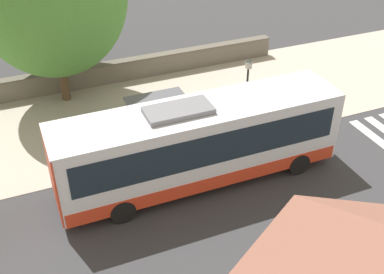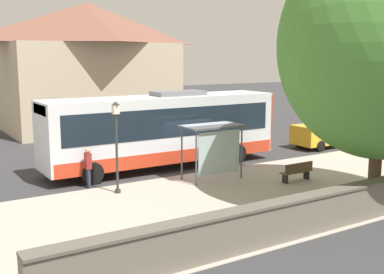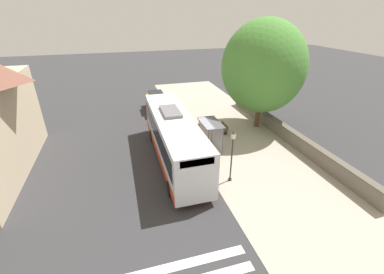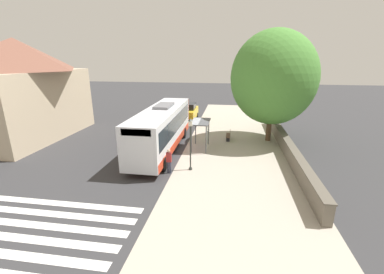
{
  "view_description": "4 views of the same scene",
  "coord_description": "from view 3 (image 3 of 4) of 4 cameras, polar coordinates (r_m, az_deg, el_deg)",
  "views": [
    {
      "loc": [
        16.82,
        -5.8,
        13.13
      ],
      "look_at": [
        1.91,
        0.38,
        2.33
      ],
      "focal_mm": 45.0,
      "sensor_mm": 36.0,
      "label": 1
    },
    {
      "loc": [
        -18.82,
        12.07,
        5.51
      ],
      "look_at": [
        -1.1,
        0.89,
        1.99
      ],
      "focal_mm": 45.0,
      "sensor_mm": 36.0,
      "label": 2
    },
    {
      "loc": [
        5.4,
        17.79,
        10.56
      ],
      "look_at": [
        0.65,
        1.38,
        2.11
      ],
      "focal_mm": 24.0,
      "sensor_mm": 36.0,
      "label": 3
    },
    {
      "loc": [
        -3.82,
        21.1,
        7.7
      ],
      "look_at": [
        -1.13,
        3.5,
        2.15
      ],
      "focal_mm": 24.0,
      "sensor_mm": 36.0,
      "label": 4
    }
  ],
  "objects": [
    {
      "name": "shade_tree",
      "position": [
        25.13,
        15.56,
        14.77
      ],
      "size": [
        7.64,
        7.64,
        10.13
      ],
      "color": "brown",
      "rests_on": "ground"
    },
    {
      "name": "street_lamp_near",
      "position": [
        16.99,
        8.89,
        -3.36
      ],
      "size": [
        0.28,
        0.28,
        3.74
      ],
      "color": "#2D332D",
      "rests_on": "ground"
    },
    {
      "name": "stone_wall",
      "position": [
        24.69,
        20.02,
        0.94
      ],
      "size": [
        0.6,
        20.0,
        1.26
      ],
      "color": "#6B6356",
      "rests_on": "ground"
    },
    {
      "name": "sidewalk_plaza",
      "position": [
        22.93,
        11.47,
        -1.64
      ],
      "size": [
        9.0,
        44.0,
        0.02
      ],
      "color": "#ADA393",
      "rests_on": "ground"
    },
    {
      "name": "parked_car_behind_bus",
      "position": [
        30.2,
        -7.84,
        7.68
      ],
      "size": [
        1.93,
        4.67,
        2.14
      ],
      "color": "gold",
      "rests_on": "ground"
    },
    {
      "name": "pedestrian",
      "position": [
        16.59,
        5.24,
        -8.84
      ],
      "size": [
        0.34,
        0.23,
        1.75
      ],
      "color": "#2D3347",
      "rests_on": "ground"
    },
    {
      "name": "bus_shelter",
      "position": [
        20.91,
        4.54,
        2.14
      ],
      "size": [
        1.5,
        2.74,
        2.49
      ],
      "color": "#515459",
      "rests_on": "ground"
    },
    {
      "name": "ground_plane",
      "position": [
        21.38,
        0.64,
        -3.27
      ],
      "size": [
        120.0,
        120.0,
        0.0
      ],
      "primitive_type": "plane",
      "color": "#353538",
      "rests_on": "ground"
    },
    {
      "name": "bench",
      "position": [
        24.8,
        7.0,
        2.13
      ],
      "size": [
        0.4,
        1.63,
        0.88
      ],
      "color": "brown",
      "rests_on": "ground"
    },
    {
      "name": "bus",
      "position": [
        19.45,
        -4.07,
        0.03
      ],
      "size": [
        2.73,
        11.98,
        3.8
      ],
      "color": "silver",
      "rests_on": "ground"
    }
  ]
}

